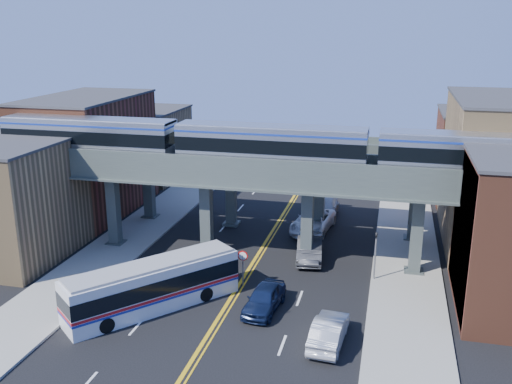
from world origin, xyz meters
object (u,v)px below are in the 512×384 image
(transit_bus, at_px, (153,286))
(car_lane_c, at_px, (313,221))
(stop_sign, at_px, (243,262))
(car_parked_curb, at_px, (329,331))
(transit_train, at_px, (271,145))
(traffic_signal, at_px, (376,251))
(car_lane_b, at_px, (310,248))
(car_lane_d, at_px, (324,208))
(car_lane_a, at_px, (264,298))

(transit_bus, relative_size, car_lane_c, 1.63)
(stop_sign, bearing_deg, car_parked_curb, -42.41)
(transit_train, distance_m, traffic_signal, 10.75)
(transit_train, bearing_deg, car_lane_b, 16.62)
(car_lane_d, bearing_deg, car_lane_b, -87.63)
(traffic_signal, height_order, car_lane_b, traffic_signal)
(car_lane_a, distance_m, car_lane_d, 19.48)
(car_lane_c, bearing_deg, car_lane_b, -76.90)
(car_lane_b, bearing_deg, car_parked_curb, -83.82)
(traffic_signal, distance_m, transit_bus, 15.61)
(stop_sign, distance_m, car_lane_a, 3.97)
(car_lane_c, bearing_deg, stop_sign, -97.37)
(car_lane_b, height_order, car_lane_d, car_lane_b)
(car_lane_b, height_order, car_lane_c, car_lane_b)
(car_lane_c, height_order, car_lane_d, car_lane_c)
(traffic_signal, bearing_deg, car_lane_b, 150.45)
(car_lane_b, relative_size, car_lane_c, 0.85)
(transit_train, xyz_separation_m, stop_sign, (-0.85, -5.00, -7.37))
(car_lane_a, bearing_deg, stop_sign, 130.94)
(traffic_signal, distance_m, car_lane_c, 10.90)
(stop_sign, bearing_deg, traffic_signal, 18.63)
(traffic_signal, relative_size, car_parked_curb, 0.85)
(car_lane_c, xyz_separation_m, car_parked_curb, (3.58, -18.32, -0.09))
(stop_sign, xyz_separation_m, car_lane_b, (3.81, 5.89, -0.86))
(transit_train, relative_size, stop_sign, 16.61)
(transit_train, bearing_deg, car_parked_curb, -62.15)
(transit_bus, xyz_separation_m, car_lane_c, (7.92, 16.70, -0.63))
(stop_sign, distance_m, car_lane_c, 12.60)
(transit_train, distance_m, car_lane_d, 14.26)
(transit_train, distance_m, car_lane_a, 11.72)
(transit_train, bearing_deg, stop_sign, -99.59)
(transit_train, distance_m, car_lane_c, 11.16)
(stop_sign, xyz_separation_m, car_lane_c, (3.16, 12.16, -0.87))
(car_lane_a, distance_m, car_lane_c, 15.32)
(car_lane_b, bearing_deg, car_lane_c, 88.39)
(car_lane_b, distance_m, car_parked_curb, 12.39)
(transit_train, relative_size, car_parked_curb, 9.06)
(car_lane_a, distance_m, car_lane_b, 9.15)
(transit_train, height_order, traffic_signal, transit_train)
(car_lane_d, bearing_deg, transit_train, -102.48)
(transit_train, height_order, transit_bus, transit_train)
(traffic_signal, relative_size, transit_bus, 0.39)
(transit_train, distance_m, stop_sign, 8.94)
(car_parked_curb, bearing_deg, car_lane_a, -29.86)
(car_lane_c, relative_size, car_parked_curb, 1.33)
(traffic_signal, xyz_separation_m, car_lane_a, (-6.65, -6.13, -1.49))
(transit_train, xyz_separation_m, car_lane_d, (2.78, 11.30, -8.25))
(stop_sign, relative_size, car_lane_b, 0.48)
(traffic_signal, bearing_deg, transit_bus, -151.11)
(car_lane_c, height_order, car_parked_curb, car_lane_c)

